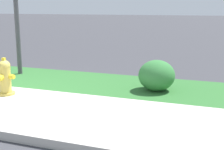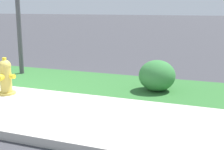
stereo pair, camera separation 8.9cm
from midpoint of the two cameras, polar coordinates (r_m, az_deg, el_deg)
The scene contains 3 objects.
grass_verge at distance 7.57m, azimuth -12.39°, elevation -0.42°, with size 18.00×1.93×0.01m, color #2D662D.
fire_hydrant_near_corner at distance 6.21m, azimuth -18.52°, elevation -0.36°, with size 0.40×0.38×0.72m.
shrub_bush_far_verge at distance 6.24m, azimuth 8.64°, elevation -0.11°, with size 0.72×0.72×0.62m.
Camera 2 is at (4.16, -4.11, 1.64)m, focal length 50.00 mm.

